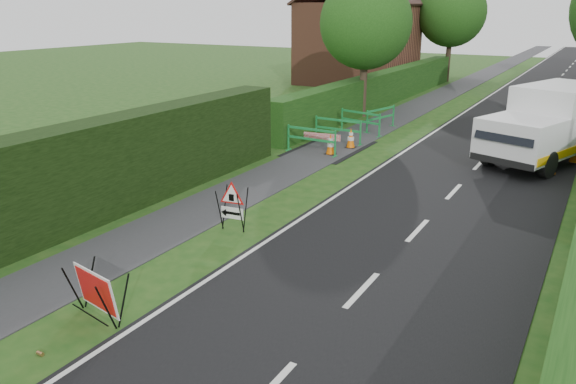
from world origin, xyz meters
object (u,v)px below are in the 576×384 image
at_px(hatchback_car, 533,99).
at_px(red_rect_sign, 96,292).
at_px(triangle_sign, 231,203).
at_px(works_van, 550,123).

bearing_deg(hatchback_car, red_rect_sign, -75.14).
bearing_deg(triangle_sign, red_rect_sign, -92.62).
height_order(triangle_sign, works_van, works_van).
distance_m(red_rect_sign, hatchback_car, 26.98).
xyz_separation_m(triangle_sign, hatchback_car, (3.96, 22.24, -0.21)).
xyz_separation_m(red_rect_sign, triangle_sign, (-0.34, 4.49, 0.20)).
distance_m(triangle_sign, works_van, 12.37).
relative_size(works_van, hatchback_car, 1.96).
height_order(red_rect_sign, works_van, works_van).
height_order(red_rect_sign, hatchback_car, hatchback_car).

